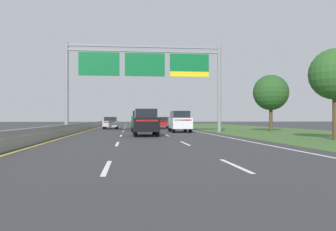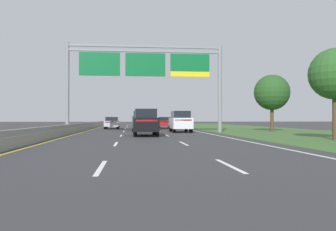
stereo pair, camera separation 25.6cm
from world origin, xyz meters
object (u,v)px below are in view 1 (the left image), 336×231
roadside_tree_near (335,74)px  roadside_tree_mid (271,93)px  car_grey_centre_lane_sedan (138,123)px  pickup_truck_darkgreen (141,121)px  car_black_centre_lane_suv (145,122)px  overhead_sign_gantry (145,69)px  car_white_right_lane_suv (180,121)px  car_silver_left_lane_sedan (111,123)px  car_red_right_lane_sedan (163,122)px

roadside_tree_near → roadside_tree_mid: size_ratio=0.97×
car_grey_centre_lane_sedan → roadside_tree_near: size_ratio=0.76×
pickup_truck_darkgreen → car_black_centre_lane_suv: size_ratio=1.15×
overhead_sign_gantry → pickup_truck_darkgreen: (-0.25, 4.28, -5.05)m
car_black_centre_lane_suv → car_white_right_lane_suv: size_ratio=1.00×
car_white_right_lane_suv → roadside_tree_near: 16.23m
car_silver_left_lane_sedan → roadside_tree_mid: bearing=-122.0°
car_silver_left_lane_sedan → roadside_tree_near: bearing=-148.9°
overhead_sign_gantry → roadside_tree_mid: overhead_sign_gantry is taller
car_silver_left_lane_sedan → roadside_tree_near: size_ratio=0.76×
pickup_truck_darkgreen → roadside_tree_near: (11.74, -16.95, 3.10)m
overhead_sign_gantry → car_white_right_lane_suv: (3.56, 1.14, -5.02)m
car_red_right_lane_sedan → car_white_right_lane_suv: bearing=-178.8°
pickup_truck_darkgreen → car_silver_left_lane_sedan: pickup_truck_darkgreen is taller
car_silver_left_lane_sedan → roadside_tree_near: (15.41, -25.70, 3.36)m
car_silver_left_lane_sedan → car_grey_centre_lane_sedan: size_ratio=0.99×
car_red_right_lane_sedan → roadside_tree_mid: bearing=-142.5°
car_grey_centre_lane_sedan → pickup_truck_darkgreen: bearing=179.0°
car_white_right_lane_suv → car_red_right_lane_sedan: (-0.32, 14.24, -0.28)m
car_grey_centre_lane_sedan → roadside_tree_near: (11.76, -26.09, 3.36)m
car_silver_left_lane_sedan → car_white_right_lane_suv: car_white_right_lane_suv is taller
pickup_truck_darkgreen → car_silver_left_lane_sedan: size_ratio=1.23×
car_grey_centre_lane_sedan → car_white_right_lane_suv: 12.86m
overhead_sign_gantry → pickup_truck_darkgreen: size_ratio=2.79×
pickup_truck_darkgreen → car_white_right_lane_suv: 4.93m
overhead_sign_gantry → car_silver_left_lane_sedan: overhead_sign_gantry is taller
overhead_sign_gantry → roadside_tree_near: 17.22m
overhead_sign_gantry → car_black_centre_lane_suv: size_ratio=3.20×
car_white_right_lane_suv → roadside_tree_mid: size_ratio=0.78×
car_black_centre_lane_suv → overhead_sign_gantry: bearing=-2.6°
car_black_centre_lane_suv → car_grey_centre_lane_sedan: car_black_centre_lane_suv is taller
car_grey_centre_lane_sedan → roadside_tree_mid: size_ratio=0.74×
car_red_right_lane_sedan → roadside_tree_near: bearing=-163.7°
overhead_sign_gantry → car_red_right_lane_sedan: 16.59m
car_grey_centre_lane_sedan → roadside_tree_near: 28.82m
overhead_sign_gantry → car_black_centre_lane_suv: (-0.23, -5.82, -5.02)m
car_silver_left_lane_sedan → car_red_right_lane_sedan: size_ratio=1.00×
car_red_right_lane_sedan → roadside_tree_near: size_ratio=0.75×
car_black_centre_lane_suv → car_white_right_lane_suv: 7.92m
pickup_truck_darkgreen → car_red_right_lane_sedan: bearing=-17.2°
roadside_tree_mid → overhead_sign_gantry: bearing=-171.4°
car_silver_left_lane_sedan → car_grey_centre_lane_sedan: same height
car_silver_left_lane_sedan → car_grey_centre_lane_sedan: bearing=-83.6°
pickup_truck_darkgreen → car_white_right_lane_suv: bearing=-129.3°
pickup_truck_darkgreen → car_grey_centre_lane_sedan: (-0.02, 9.13, -0.26)m
overhead_sign_gantry → car_silver_left_lane_sedan: size_ratio=3.42×
car_red_right_lane_sedan → roadside_tree_near: (8.26, -28.06, 3.36)m
overhead_sign_gantry → roadside_tree_near: (11.49, -12.68, -1.95)m
roadside_tree_mid → car_red_right_lane_sedan: bearing=127.6°
overhead_sign_gantry → car_grey_centre_lane_sedan: bearing=91.2°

